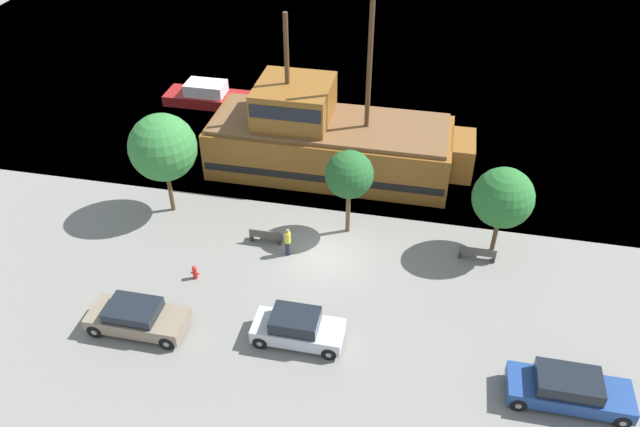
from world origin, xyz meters
The scene contains 13 objects.
ground_plane centered at (0.00, 0.00, 0.00)m, with size 160.00×160.00×0.00m, color gray.
pirate_ship centered at (-1.50, 8.22, 2.06)m, with size 15.82×5.61×10.85m.
moored_boat_dockside centered at (-11.50, 15.15, 0.60)m, with size 7.12×2.33×1.64m.
parked_car_curb_front centered at (-0.08, -5.80, 0.75)m, with size 4.02×1.78×1.54m.
parked_car_curb_mid centered at (-7.29, -6.60, 0.71)m, with size 4.42×1.93×1.40m.
parked_car_curb_rear centered at (11.27, -6.78, 0.74)m, with size 4.85×1.85×1.49m.
fire_hydrant centered at (-5.98, -2.91, 0.41)m, with size 0.42×0.25×0.76m.
bench_promenade_east centered at (-3.31, 0.49, 0.44)m, with size 1.69×0.45×0.85m.
bench_promenade_west centered at (7.71, 1.32, 0.44)m, with size 1.82×0.45×0.85m.
pedestrian_walking_near centered at (-1.91, -0.22, 0.84)m, with size 0.32×0.32×1.67m.
tree_row_east centered at (-9.27, 2.24, 4.10)m, with size 3.65×3.65×5.94m.
tree_row_mideast centered at (0.79, 2.34, 3.65)m, with size 2.53×2.53×4.94m.
tree_row_midwest centered at (8.50, 2.25, 3.38)m, with size 3.06×3.06×4.92m.
Camera 1 is at (4.71, -24.02, 21.28)m, focal length 35.00 mm.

